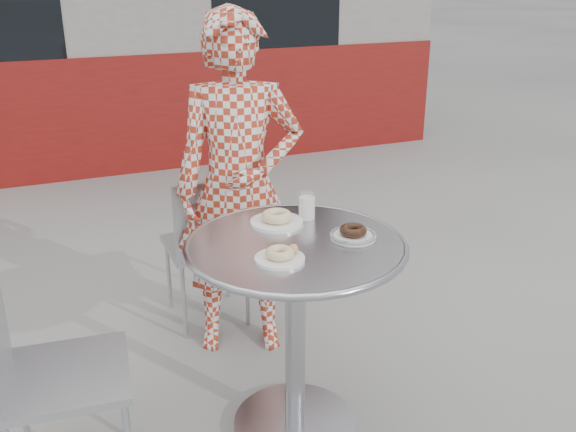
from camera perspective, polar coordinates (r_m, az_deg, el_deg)
name	(u,v)px	position (r m, az deg, el deg)	size (l,w,h in m)	color
ground	(294,431)	(2.62, 0.54, -18.59)	(60.00, 60.00, 0.00)	gray
bistro_table	(296,292)	(2.31, 0.68, -6.74)	(0.78, 0.78, 0.79)	silver
chair_far	(207,275)	(3.25, -7.17, -5.20)	(0.37, 0.38, 0.78)	#B0B3B8
chair_left	(68,420)	(2.37, -18.99, -16.74)	(0.45, 0.45, 0.86)	#B0B3B8
seated_person	(239,189)	(2.83, -4.37, 2.45)	(0.56, 0.37, 1.54)	#A22D19
plate_far	(277,219)	(2.37, -1.01, -0.29)	(0.20, 0.20, 0.05)	white
plate_near	(280,255)	(2.09, -0.67, -3.53)	(0.16, 0.16, 0.04)	white
plate_checker	(353,234)	(2.27, 5.80, -1.59)	(0.17, 0.17, 0.04)	white
milk_cup	(307,207)	(2.42, 1.69, 0.85)	(0.07, 0.07, 0.10)	white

